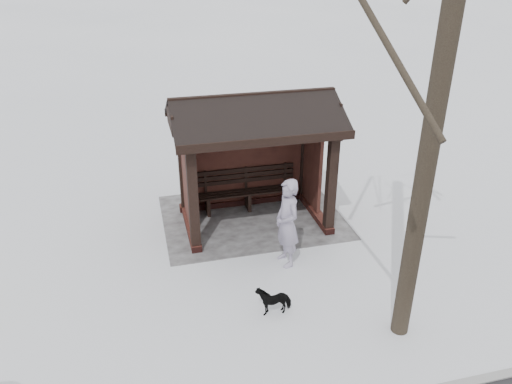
% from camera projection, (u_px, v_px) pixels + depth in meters
% --- Properties ---
extents(ground, '(120.00, 120.00, 0.00)m').
position_uv_depth(ground, '(254.00, 221.00, 11.79)').
color(ground, silver).
rests_on(ground, ground).
extents(trampled_patch, '(4.20, 3.20, 0.02)m').
position_uv_depth(trampled_patch, '(252.00, 217.00, 11.96)').
color(trampled_patch, gray).
rests_on(trampled_patch, ground).
extents(bus_shelter, '(3.60, 2.40, 3.09)m').
position_uv_depth(bus_shelter, '(252.00, 132.00, 10.96)').
color(bus_shelter, '#381714').
rests_on(bus_shelter, ground).
extents(pedestrian, '(0.55, 0.74, 1.86)m').
position_uv_depth(pedestrian, '(287.00, 223.00, 9.85)').
color(pedestrian, '#9A90A9').
rests_on(pedestrian, ground).
extents(dog, '(0.62, 0.30, 0.52)m').
position_uv_depth(dog, '(274.00, 299.00, 8.80)').
color(dog, black).
rests_on(dog, ground).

